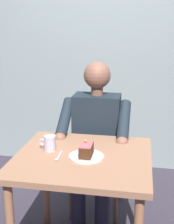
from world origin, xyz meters
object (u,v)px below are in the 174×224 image
Objects in this scene: coffee_cup at (50,143)px; cake_slice at (86,150)px; chair at (98,150)px; dessert_spoon at (58,157)px; seated_person at (95,140)px; dining_table at (83,171)px.

cake_slice is at bearing 165.38° from coffee_cup.
chair is 8.25× the size of coffee_cup.
coffee_cup is at bearing -14.62° from cake_slice.
chair is at bearing -100.88° from dessert_spoon.
chair is 0.72m from coffee_cup.
seated_person is 0.52m from coffee_cup.
cake_slice is at bearing 92.86° from seated_person.
chair is 6.34× the size of dessert_spoon.
chair is 7.03× the size of cake_slice.
seated_person is 11.42× the size of coffee_cup.
chair reaches higher than coffee_cup.
chair reaches higher than cake_slice.
dessert_spoon is (0.14, 0.56, 0.09)m from seated_person.
chair reaches higher than dessert_spoon.
dining_table is 0.28m from coffee_cup.
dessert_spoon is at bearing 75.87° from seated_person.
coffee_cup is at bearing -11.45° from dining_table.
coffee_cup is 0.77× the size of dessert_spoon.
chair is 0.78m from dessert_spoon.
dessert_spoon is at bearing 128.21° from coffee_cup.
dessert_spoon is (0.14, 0.73, 0.25)m from chair.
dining_table is at bearing 90.00° from chair.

